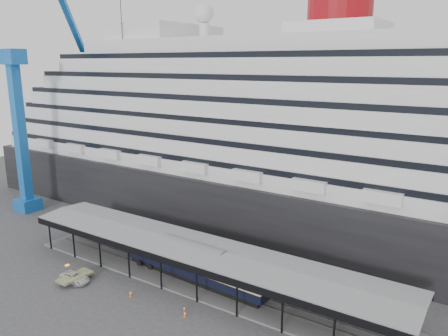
# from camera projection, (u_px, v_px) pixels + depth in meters

# --- Properties ---
(ground) EXTENTS (200.00, 200.00, 0.00)m
(ground) POSITION_uv_depth(u_px,v_px,m) (174.00, 298.00, 54.68)
(ground) COLOR #3E3E40
(ground) RESTS_ON ground
(cruise_ship) EXTENTS (130.00, 30.00, 43.90)m
(cruise_ship) POSITION_uv_depth(u_px,v_px,m) (289.00, 124.00, 76.32)
(cruise_ship) COLOR black
(cruise_ship) RESTS_ON ground
(platform_canopy) EXTENTS (56.00, 9.18, 5.30)m
(platform_canopy) POSITION_uv_depth(u_px,v_px,m) (198.00, 266.00, 58.19)
(platform_canopy) COLOR slate
(platform_canopy) RESTS_ON ground
(crane_blue) EXTENTS (22.63, 19.19, 47.60)m
(crane_blue) POSITION_uv_depth(u_px,v_px,m) (23.00, 110.00, 82.70)
(crane_blue) COLOR blue
(crane_blue) RESTS_ON ground
(port_truck) EXTENTS (4.56, 2.23, 1.25)m
(port_truck) POSITION_uv_depth(u_px,v_px,m) (75.00, 277.00, 58.66)
(port_truck) COLOR silver
(port_truck) RESTS_ON ground
(pullman_carriage) EXTENTS (22.95, 4.06, 22.42)m
(pullman_carriage) POSITION_uv_depth(u_px,v_px,m) (194.00, 262.00, 58.47)
(pullman_carriage) COLOR black
(pullman_carriage) RESTS_ON ground
(traffic_cone_left) EXTENTS (0.47, 0.47, 0.83)m
(traffic_cone_left) POSITION_uv_depth(u_px,v_px,m) (131.00, 294.00, 54.99)
(traffic_cone_left) COLOR #E05C0C
(traffic_cone_left) RESTS_ON ground
(traffic_cone_mid) EXTENTS (0.39, 0.39, 0.71)m
(traffic_cone_mid) POSITION_uv_depth(u_px,v_px,m) (184.00, 309.00, 51.67)
(traffic_cone_mid) COLOR #F8330D
(traffic_cone_mid) RESTS_ON ground
(traffic_cone_right) EXTENTS (0.47, 0.47, 0.76)m
(traffic_cone_right) POSITION_uv_depth(u_px,v_px,m) (185.00, 314.00, 50.57)
(traffic_cone_right) COLOR #E55B0C
(traffic_cone_right) RESTS_ON ground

